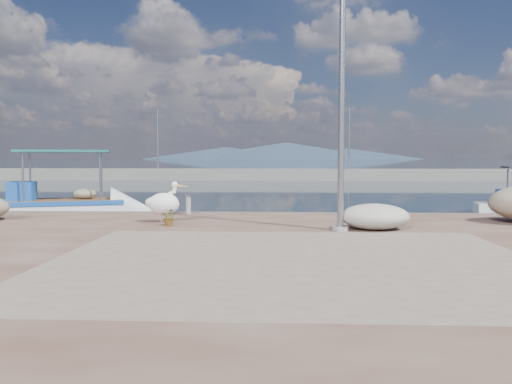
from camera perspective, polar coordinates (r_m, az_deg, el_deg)
The scene contains 11 objects.
ground at distance 12.41m, azimuth -0.80°, elevation -7.23°, with size 1400.00×1400.00×0.00m, color #162635.
quay at distance 6.56m, azimuth -4.00°, elevation -15.30°, with size 44.00×22.00×0.50m, color #543124.
quay_patch at distance 9.35m, azimuth 4.29°, elevation -7.81°, with size 9.00×7.00×0.01m, color gray.
breakwater at distance 52.19m, azimuth 1.79°, elevation 2.01°, with size 120.00×2.20×7.50m.
mountains at distance 662.20m, azimuth 2.91°, elevation 4.61°, with size 370.00×280.00×22.00m.
boat_left at distance 22.34m, azimuth -21.13°, elevation -1.84°, with size 6.93×4.06×3.17m.
pelican at distance 14.89m, azimuth -10.44°, elevation -1.26°, with size 1.24×0.60×1.21m.
lamp_post at distance 13.22m, azimuth 9.75°, elevation 9.94°, with size 0.44×0.96×7.00m.
bollard_near at distance 16.98m, azimuth -7.74°, elevation -1.27°, with size 0.22×0.22×0.68m.
potted_plant at distance 14.21m, azimuth -9.87°, elevation -2.82°, with size 0.44×0.38×0.49m, color #33722D.
net_pile_d at distance 13.61m, azimuth 13.42°, elevation -2.75°, with size 1.82×1.37×0.68m, color beige.
Camera 1 is at (0.72, -12.15, 2.42)m, focal length 35.00 mm.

